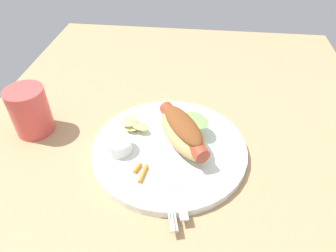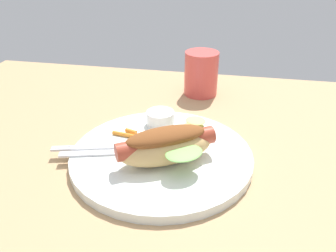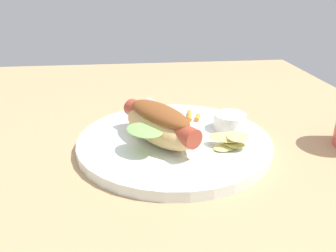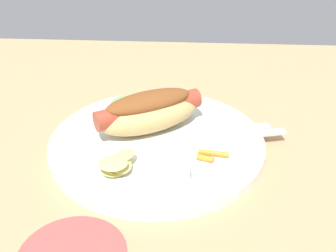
% 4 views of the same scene
% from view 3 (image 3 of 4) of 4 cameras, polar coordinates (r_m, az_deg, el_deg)
% --- Properties ---
extents(ground_plane, '(1.20, 0.90, 0.02)m').
position_cam_3_polar(ground_plane, '(0.55, -0.06, -4.88)').
color(ground_plane, tan).
extents(plate, '(0.31, 0.31, 0.02)m').
position_cam_3_polar(plate, '(0.55, 1.00, -2.62)').
color(plate, white).
rests_on(plate, ground_plane).
extents(hot_dog, '(0.16, 0.13, 0.06)m').
position_cam_3_polar(hot_dog, '(0.52, -1.47, 0.35)').
color(hot_dog, tan).
rests_on(hot_dog, plate).
extents(sauce_ramekin, '(0.05, 0.05, 0.03)m').
position_cam_3_polar(sauce_ramekin, '(0.58, 10.19, 0.72)').
color(sauce_ramekin, white).
rests_on(sauce_ramekin, plate).
extents(fork, '(0.15, 0.05, 0.00)m').
position_cam_3_polar(fork, '(0.65, -1.07, 2.38)').
color(fork, silver).
rests_on(fork, plate).
extents(knife, '(0.15, 0.05, 0.00)m').
position_cam_3_polar(knife, '(0.63, -2.21, 1.77)').
color(knife, silver).
rests_on(knife, plate).
extents(chips_pile, '(0.05, 0.07, 0.02)m').
position_cam_3_polar(chips_pile, '(0.52, 10.28, -2.36)').
color(chips_pile, '#D7CB71').
rests_on(chips_pile, plate).
extents(carrot_garnish, '(0.04, 0.03, 0.01)m').
position_cam_3_polar(carrot_garnish, '(0.62, 4.08, 1.58)').
color(carrot_garnish, orange).
rests_on(carrot_garnish, plate).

